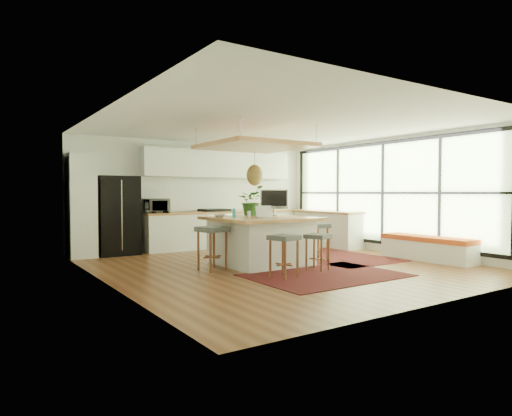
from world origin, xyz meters
TOP-DOWN VIEW (x-y plane):
  - floor at (0.00, 0.00)m, footprint 7.00×7.00m
  - ceiling at (0.00, 0.00)m, footprint 7.00×7.00m
  - wall_back at (0.00, 3.50)m, footprint 6.50×0.00m
  - wall_front at (0.00, -3.50)m, footprint 6.50×0.00m
  - wall_left at (-3.25, 0.00)m, footprint 0.00×7.00m
  - wall_right at (3.25, 0.00)m, footprint 0.00×7.00m
  - window_wall at (3.22, 0.00)m, footprint 0.10×6.20m
  - pantry at (-2.95, 3.18)m, footprint 0.55×0.60m
  - back_counter_base at (0.55, 3.18)m, footprint 4.20×0.60m
  - back_counter_top at (0.55, 3.18)m, footprint 4.24×0.64m
  - backsplash at (0.55, 3.48)m, footprint 4.20×0.02m
  - upper_cabinets at (0.55, 3.32)m, footprint 4.20×0.34m
  - range at (0.30, 3.18)m, footprint 0.76×0.62m
  - right_counter_base at (2.93, 2.00)m, footprint 0.60×2.50m
  - right_counter_top at (2.93, 2.00)m, footprint 0.64×2.54m
  - window_bench at (2.95, -1.20)m, footprint 0.52×2.00m
  - ceiling_panel at (-0.30, 0.40)m, footprint 1.86×1.86m
  - rug_near at (0.03, -1.29)m, footprint 2.60×1.80m
  - rug_right at (1.68, 0.19)m, footprint 1.80×2.60m
  - fridge at (-2.17, 3.20)m, footprint 0.90×0.71m
  - island at (-0.21, 0.31)m, footprint 1.85×1.85m
  - stool_near_left at (-0.67, -1.04)m, footprint 0.50×0.50m
  - stool_near_right at (0.24, -0.84)m, footprint 0.50×0.50m
  - stool_right_front at (0.93, -0.00)m, footprint 0.53×0.53m
  - stool_right_back at (1.11, 0.87)m, footprint 0.52×0.52m
  - stool_left_side at (-1.33, 0.22)m, footprint 0.55×0.55m
  - laptop at (-0.31, -0.03)m, footprint 0.38×0.40m
  - monitor at (0.35, 0.64)m, footprint 0.57×0.57m
  - microwave at (-1.25, 3.19)m, footprint 0.68×0.49m
  - island_plant at (-0.09, 0.88)m, footprint 0.83×0.84m
  - island_bowl at (-0.90, 0.73)m, footprint 0.28×0.28m
  - island_bottle_0 at (-0.76, 0.41)m, footprint 0.07×0.07m
  - island_bottle_1 at (-0.61, 0.16)m, footprint 0.07×0.07m

SIDE VIEW (x-z plane):
  - floor at x=0.00m, z-range 0.00..0.00m
  - rug_near at x=0.03m, z-range 0.00..0.01m
  - rug_right at x=1.68m, z-range 0.00..0.01m
  - window_bench at x=2.95m, z-range 0.00..0.50m
  - stool_near_left at x=-0.67m, z-range 0.00..0.71m
  - stool_near_right at x=0.24m, z-range 0.03..0.68m
  - stool_right_front at x=0.93m, z-range -0.03..0.74m
  - stool_right_back at x=1.11m, z-range 0.00..0.71m
  - stool_left_side at x=-1.33m, z-range -0.04..0.75m
  - back_counter_base at x=0.55m, z-range 0.00..0.88m
  - right_counter_base at x=2.93m, z-range 0.00..0.88m
  - island at x=-0.21m, z-range 0.00..0.93m
  - range at x=0.30m, z-range 0.00..1.00m
  - back_counter_top at x=0.55m, z-range 0.88..0.93m
  - right_counter_top at x=2.93m, z-range 0.88..0.93m
  - fridge at x=-2.17m, z-range 0.04..1.81m
  - island_bowl at x=-0.90m, z-range 0.93..0.99m
  - island_bottle_0 at x=-0.76m, z-range 0.93..1.12m
  - island_bottle_1 at x=-0.61m, z-range 0.93..1.12m
  - laptop at x=-0.31m, z-range 0.92..1.18m
  - pantry at x=-2.95m, z-range 0.00..2.25m
  - microwave at x=-1.25m, z-range 0.93..1.34m
  - island_plant at x=-0.09m, z-range 0.93..1.42m
  - monitor at x=0.35m, z-range 0.91..1.47m
  - wall_back at x=0.00m, z-range -1.90..4.60m
  - wall_front at x=0.00m, z-range -1.90..4.60m
  - wall_left at x=-3.25m, z-range -2.15..4.85m
  - wall_right at x=3.25m, z-range -2.15..4.85m
  - backsplash at x=0.55m, z-range 0.95..1.75m
  - window_wall at x=3.22m, z-range 0.10..2.70m
  - ceiling_panel at x=-0.30m, z-range 1.65..2.45m
  - upper_cabinets at x=0.55m, z-range 1.80..2.50m
  - ceiling at x=0.00m, z-range 2.70..2.70m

